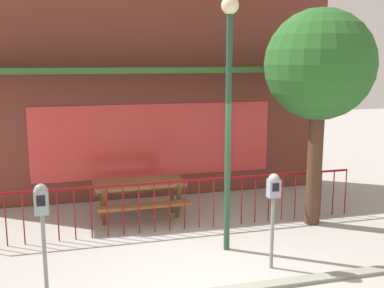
{
  "coord_description": "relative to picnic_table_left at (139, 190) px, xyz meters",
  "views": [
    {
      "loc": [
        -1.84,
        -5.94,
        3.19
      ],
      "look_at": [
        0.4,
        2.52,
        1.58
      ],
      "focal_mm": 42.68,
      "sensor_mm": 36.0,
      "label": 1
    }
  ],
  "objects": [
    {
      "name": "pub_storefront",
      "position": [
        0.59,
        1.65,
        1.92
      ],
      "size": [
        8.6,
        1.38,
        5.07
      ],
      "color": "#442520",
      "rests_on": "ground"
    },
    {
      "name": "street_tree",
      "position": [
        3.26,
        -1.14,
        2.45
      ],
      "size": [
        2.07,
        2.07,
        4.14
      ],
      "color": "#492F20",
      "rests_on": "ground"
    },
    {
      "name": "picnic_table_left",
      "position": [
        0.0,
        0.0,
        0.0
      ],
      "size": [
        1.83,
        1.41,
        0.79
      ],
      "color": "brown",
      "rests_on": "ground"
    },
    {
      "name": "parking_meter_near",
      "position": [
        1.65,
        -2.76,
        0.56
      ],
      "size": [
        0.18,
        0.17,
        1.51
      ],
      "color": "slate",
      "rests_on": "ground"
    },
    {
      "name": "ground",
      "position": [
        0.59,
        -2.93,
        -0.61
      ],
      "size": [
        40.0,
        40.0,
        0.0
      ],
      "primitive_type": "plane",
      "color": "#A4A19C"
    },
    {
      "name": "parking_meter_far",
      "position": [
        -1.69,
        -2.81,
        0.63
      ],
      "size": [
        0.18,
        0.17,
        1.6
      ],
      "color": "gray",
      "rests_on": "ground"
    },
    {
      "name": "street_lamp",
      "position": [
        1.2,
        -1.91,
        2.09
      ],
      "size": [
        0.28,
        0.28,
        4.16
      ],
      "color": "#23472F",
      "rests_on": "ground"
    },
    {
      "name": "patio_fence_front",
      "position": [
        0.59,
        -0.81,
        0.05
      ],
      "size": [
        7.24,
        0.04,
        0.97
      ],
      "color": "maroon",
      "rests_on": "ground"
    }
  ]
}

